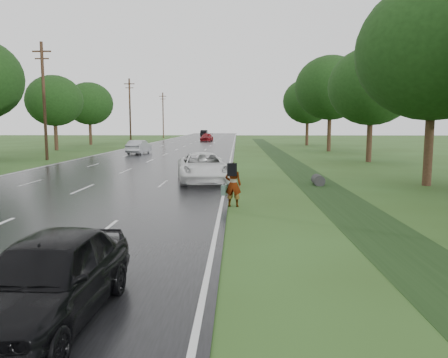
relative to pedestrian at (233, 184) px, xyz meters
name	(u,v)px	position (x,y,z in m)	size (l,w,h in m)	color
road	(182,148)	(-7.18, 41.01, -0.85)	(14.00, 180.00, 0.04)	black
edge_stripe_east	(233,148)	(-0.43, 41.01, -0.82)	(0.12, 180.00, 0.01)	silver
edge_stripe_west	(131,147)	(-13.93, 41.01, -0.82)	(0.12, 180.00, 0.01)	silver
center_line	(182,147)	(-7.18, 41.01, -0.82)	(0.12, 180.00, 0.01)	silver
drainage_ditch	(296,168)	(4.32, 14.72, -0.83)	(2.20, 120.00, 0.56)	black
utility_pole_mid	(44,99)	(-16.38, 21.01, 4.33)	(1.60, 0.26, 10.00)	#362016
utility_pole_far	(130,110)	(-16.38, 51.01, 4.33)	(1.60, 0.26, 10.00)	#362016
utility_pole_distant	(163,115)	(-16.38, 81.01, 4.33)	(1.60, 0.26, 10.00)	#362016
tree_east_b	(434,51)	(9.82, 6.01, 5.81)	(7.60, 7.60, 10.11)	#362016
tree_east_c	(372,86)	(11.02, 20.01, 5.27)	(7.00, 7.00, 9.29)	#362016
tree_east_d	(330,88)	(10.62, 34.01, 6.28)	(8.00, 8.00, 10.76)	#362016
tree_east_f	(308,101)	(10.32, 48.01, 5.50)	(7.20, 7.20, 9.62)	#362016
tree_west_d	(54,101)	(-21.38, 35.01, 4.96)	(6.60, 6.60, 8.80)	#362016
tree_west_f	(89,104)	(-21.98, 49.01, 5.27)	(7.00, 7.00, 9.29)	#362016
pedestrian	(233,184)	(0.00, 0.00, 0.00)	(0.79, 0.76, 1.68)	#A5998C
white_pickup	(203,167)	(-1.68, 6.87, -0.05)	(2.57, 5.57, 1.55)	white
dark_sedan	(48,278)	(-2.75, -9.90, -0.12)	(1.67, 4.15, 1.41)	black
silver_sedan	(139,147)	(-10.03, 28.64, -0.12)	(1.50, 4.30, 1.42)	#9B9DA4
far_car_red	(207,137)	(-5.37, 62.43, -0.14)	(1.92, 4.73, 1.37)	maroon
far_car_dark	(204,133)	(-8.22, 93.91, -0.04)	(1.67, 4.79, 1.58)	black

